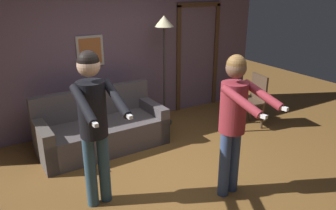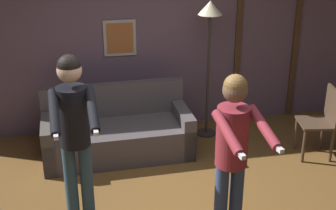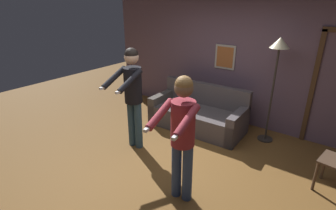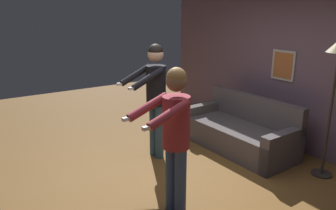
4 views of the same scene
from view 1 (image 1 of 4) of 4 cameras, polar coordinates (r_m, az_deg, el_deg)
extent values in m
plane|color=brown|center=(4.24, 0.89, -14.02)|extent=(12.00, 12.00, 0.00)
cube|color=#675163|center=(5.69, -11.22, 8.84)|extent=(6.40, 0.06, 2.60)
cube|color=#B7B2A8|center=(5.57, -13.40, 9.13)|extent=(0.45, 0.02, 0.50)
cube|color=#AE6030|center=(5.56, -13.36, 9.11)|extent=(0.37, 0.01, 0.42)
cube|color=#4C331E|center=(6.34, 1.85, 7.75)|extent=(0.08, 0.04, 2.04)
cube|color=#4C331E|center=(6.85, 8.31, 8.50)|extent=(0.08, 0.04, 2.04)
cube|color=#4C331E|center=(6.45, 5.50, 17.05)|extent=(0.98, 0.04, 0.08)
cube|color=#534C4D|center=(5.15, -11.25, -5.18)|extent=(1.93, 0.91, 0.42)
cube|color=#534C4D|center=(5.30, -12.98, 0.51)|extent=(1.90, 0.20, 0.45)
cube|color=#544D47|center=(4.92, -20.81, -6.43)|extent=(0.19, 0.85, 0.58)
cube|color=#534C50|center=(5.45, -2.79, -2.41)|extent=(0.19, 0.85, 0.58)
cylinder|color=#332D28|center=(6.03, -0.62, -2.98)|extent=(0.28, 0.28, 0.02)
cylinder|color=#332D28|center=(5.74, -0.65, 4.99)|extent=(0.04, 0.04, 1.71)
cone|color=#F9EAB7|center=(5.57, -0.69, 14.42)|extent=(0.33, 0.33, 0.18)
cylinder|color=#2F4E63|center=(3.81, -13.33, -11.28)|extent=(0.13, 0.13, 0.85)
cylinder|color=#2F4E63|center=(3.86, -11.07, -10.69)|extent=(0.13, 0.13, 0.85)
cylinder|color=black|center=(3.52, -13.06, -0.75)|extent=(0.30, 0.30, 0.61)
sphere|color=#D8AD8E|center=(3.39, -13.68, 6.71)|extent=(0.23, 0.23, 0.23)
sphere|color=black|center=(3.38, -13.74, 7.38)|extent=(0.22, 0.22, 0.22)
cylinder|color=black|center=(3.19, -14.56, 0.14)|extent=(0.12, 0.53, 0.29)
cube|color=white|center=(3.01, -12.83, -3.08)|extent=(0.05, 0.15, 0.04)
cylinder|color=black|center=(3.31, -9.02, 1.25)|extent=(0.12, 0.53, 0.29)
cube|color=white|center=(3.14, -7.04, -1.78)|extent=(0.05, 0.15, 0.04)
cylinder|color=#344976|center=(3.95, 9.80, -10.19)|extent=(0.13, 0.13, 0.81)
cylinder|color=#344976|center=(4.05, 11.38, -9.44)|extent=(0.13, 0.13, 0.81)
cylinder|color=maroon|center=(3.71, 11.29, -0.45)|extent=(0.30, 0.30, 0.58)
sphere|color=brown|center=(3.57, 11.78, 6.32)|extent=(0.22, 0.22, 0.22)
sphere|color=brown|center=(3.57, 11.82, 6.93)|extent=(0.21, 0.21, 0.21)
cylinder|color=maroon|center=(3.37, 12.62, 0.68)|extent=(0.15, 0.52, 0.24)
cube|color=white|center=(3.26, 15.74, -1.72)|extent=(0.06, 0.15, 0.04)
cylinder|color=maroon|center=(3.63, 16.12, 1.76)|extent=(0.15, 0.52, 0.24)
cube|color=white|center=(3.53, 19.12, -0.43)|extent=(0.06, 0.15, 0.04)
cylinder|color=#4C3828|center=(6.02, 11.33, -1.23)|extent=(0.04, 0.04, 0.45)
cylinder|color=#4C3828|center=(5.75, 13.23, -2.44)|extent=(0.04, 0.04, 0.45)
cylinder|color=#4C3828|center=(6.21, 14.14, -0.77)|extent=(0.04, 0.04, 0.45)
cylinder|color=#4C3828|center=(5.95, 16.11, -1.92)|extent=(0.04, 0.04, 0.45)
cube|color=#4C3828|center=(5.90, 13.90, 0.59)|extent=(0.48, 0.48, 0.03)
cube|color=#4C3828|center=(5.93, 15.60, 3.00)|extent=(0.10, 0.42, 0.45)
camera|label=2|loc=(1.61, 111.50, 16.81)|focal=50.00mm
camera|label=3|loc=(3.91, 58.93, 12.54)|focal=28.00mm
camera|label=4|loc=(5.11, 53.25, 11.08)|focal=35.00mm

